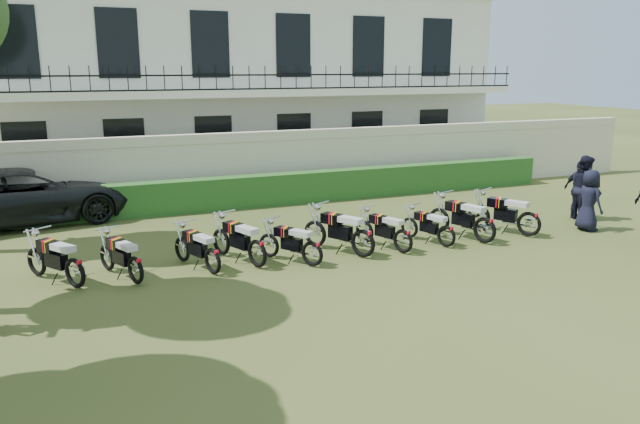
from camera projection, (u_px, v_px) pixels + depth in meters
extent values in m
plane|color=#37451B|center=(386.00, 268.00, 13.85)|extent=(100.00, 100.00, 0.00)
cube|color=beige|center=(273.00, 170.00, 20.82)|extent=(30.00, 0.30, 2.00)
cube|color=beige|center=(272.00, 136.00, 20.56)|extent=(30.00, 0.35, 0.30)
cube|color=#1C4E1C|center=(309.00, 187.00, 20.58)|extent=(18.00, 0.60, 1.00)
cube|color=white|center=(226.00, 88.00, 25.65)|extent=(20.00, 8.00, 7.00)
cube|color=white|center=(260.00, 93.00, 21.42)|extent=(20.00, 1.40, 0.25)
cube|color=black|center=(265.00, 75.00, 20.70)|extent=(20.00, 0.05, 0.05)
cube|color=black|center=(265.00, 89.00, 20.80)|extent=(20.00, 0.05, 0.05)
cube|color=black|center=(27.00, 156.00, 19.71)|extent=(1.30, 0.12, 2.20)
cube|color=black|center=(15.00, 42.00, 18.91)|extent=(1.30, 0.12, 2.20)
cube|color=black|center=(125.00, 152.00, 20.82)|extent=(1.30, 0.12, 2.20)
cube|color=black|center=(118.00, 43.00, 20.03)|extent=(1.30, 0.12, 2.20)
cube|color=black|center=(214.00, 147.00, 21.94)|extent=(1.30, 0.12, 2.20)
cube|color=black|center=(210.00, 45.00, 21.15)|extent=(1.30, 0.12, 2.20)
cube|color=black|center=(294.00, 143.00, 23.06)|extent=(1.30, 0.12, 2.20)
cube|color=black|center=(293.00, 46.00, 22.26)|extent=(1.30, 0.12, 2.20)
cube|color=black|center=(366.00, 140.00, 24.17)|extent=(1.30, 0.12, 2.20)
cube|color=black|center=(368.00, 47.00, 23.38)|extent=(1.30, 0.12, 2.20)
cube|color=black|center=(433.00, 137.00, 25.29)|extent=(1.30, 0.12, 2.20)
cube|color=black|center=(436.00, 48.00, 24.50)|extent=(1.30, 0.12, 2.20)
torus|color=black|center=(96.00, 281.00, 12.11)|extent=(0.42, 0.57, 0.63)
torus|color=black|center=(56.00, 269.00, 12.84)|extent=(0.42, 0.57, 0.63)
cube|color=black|center=(76.00, 268.00, 12.42)|extent=(0.46, 0.57, 0.31)
cube|color=black|center=(68.00, 252.00, 12.48)|extent=(0.48, 0.53, 0.23)
cube|color=red|center=(68.00, 252.00, 12.48)|extent=(0.23, 0.27, 0.24)
cube|color=yellow|center=(70.00, 252.00, 12.45)|extent=(0.21, 0.25, 0.24)
cube|color=silver|center=(83.00, 255.00, 12.19)|extent=(0.52, 0.61, 0.12)
cylinder|color=silver|center=(57.00, 235.00, 12.59)|extent=(0.53, 0.36, 0.03)
torus|color=black|center=(151.00, 279.00, 12.28)|extent=(0.30, 0.58, 0.59)
torus|color=black|center=(121.00, 265.00, 13.15)|extent=(0.30, 0.58, 0.59)
cube|color=black|center=(136.00, 265.00, 12.65)|extent=(0.36, 0.56, 0.29)
cube|color=black|center=(130.00, 251.00, 12.74)|extent=(0.39, 0.49, 0.21)
cube|color=red|center=(130.00, 250.00, 12.74)|extent=(0.24, 0.23, 0.22)
cube|color=yellow|center=(132.00, 251.00, 12.70)|extent=(0.23, 0.21, 0.22)
cube|color=silver|center=(142.00, 254.00, 12.40)|extent=(0.41, 0.58, 0.12)
cylinder|color=silver|center=(122.00, 234.00, 12.89)|extent=(0.55, 0.24, 0.03)
torus|color=black|center=(230.00, 269.00, 12.90)|extent=(0.29, 0.57, 0.58)
torus|color=black|center=(197.00, 256.00, 13.77)|extent=(0.29, 0.57, 0.58)
cube|color=black|center=(214.00, 256.00, 13.27)|extent=(0.34, 0.55, 0.28)
cube|color=black|center=(208.00, 243.00, 13.37)|extent=(0.38, 0.48, 0.21)
cube|color=red|center=(208.00, 242.00, 13.36)|extent=(0.24, 0.22, 0.22)
cube|color=yellow|center=(209.00, 243.00, 13.32)|extent=(0.22, 0.20, 0.22)
cube|color=silver|center=(220.00, 246.00, 13.02)|extent=(0.40, 0.57, 0.11)
cylinder|color=silver|center=(199.00, 228.00, 13.51)|extent=(0.54, 0.23, 0.03)
torus|color=black|center=(277.00, 261.00, 13.31)|extent=(0.32, 0.62, 0.63)
torus|color=black|center=(239.00, 249.00, 14.24)|extent=(0.32, 0.62, 0.63)
cube|color=black|center=(259.00, 249.00, 13.70)|extent=(0.39, 0.60, 0.31)
cube|color=black|center=(251.00, 234.00, 13.81)|extent=(0.42, 0.53, 0.23)
cube|color=red|center=(251.00, 234.00, 13.80)|extent=(0.26, 0.25, 0.24)
cube|color=yellow|center=(253.00, 234.00, 13.76)|extent=(0.24, 0.23, 0.24)
cube|color=silver|center=(266.00, 237.00, 13.44)|extent=(0.44, 0.62, 0.12)
cylinder|color=silver|center=(242.00, 218.00, 13.96)|extent=(0.59, 0.26, 0.03)
torus|color=black|center=(335.00, 259.00, 13.54)|extent=(0.39, 0.52, 0.57)
torus|color=black|center=(290.00, 251.00, 14.20)|extent=(0.39, 0.52, 0.57)
cube|color=black|center=(314.00, 249.00, 13.81)|extent=(0.43, 0.52, 0.28)
cube|color=black|center=(306.00, 237.00, 13.87)|extent=(0.44, 0.48, 0.21)
cube|color=red|center=(306.00, 236.00, 13.87)|extent=(0.21, 0.25, 0.22)
cube|color=yellow|center=(308.00, 237.00, 13.84)|extent=(0.19, 0.23, 0.22)
cube|color=silver|center=(323.00, 238.00, 13.61)|extent=(0.47, 0.55, 0.11)
cylinder|color=silver|center=(295.00, 223.00, 13.97)|extent=(0.48, 0.34, 0.03)
torus|color=black|center=(389.00, 250.00, 14.08)|extent=(0.41, 0.63, 0.66)
torus|color=black|center=(338.00, 240.00, 14.93)|extent=(0.41, 0.63, 0.66)
cube|color=black|center=(365.00, 238.00, 14.44)|extent=(0.47, 0.62, 0.33)
cube|color=black|center=(356.00, 224.00, 14.52)|extent=(0.49, 0.57, 0.24)
cube|color=red|center=(356.00, 224.00, 14.52)|extent=(0.26, 0.28, 0.25)
cube|color=yellow|center=(359.00, 224.00, 14.48)|extent=(0.23, 0.26, 0.25)
cube|color=silver|center=(376.00, 226.00, 14.18)|extent=(0.52, 0.65, 0.13)
cylinder|color=silver|center=(344.00, 209.00, 14.65)|extent=(0.58, 0.35, 0.03)
torus|color=black|center=(424.00, 247.00, 14.43)|extent=(0.29, 0.57, 0.58)
torus|color=black|center=(383.00, 237.00, 15.29)|extent=(0.29, 0.57, 0.58)
cube|color=black|center=(405.00, 237.00, 14.79)|extent=(0.35, 0.55, 0.28)
cube|color=black|center=(398.00, 225.00, 14.89)|extent=(0.39, 0.49, 0.21)
cube|color=red|center=(398.00, 224.00, 14.88)|extent=(0.24, 0.23, 0.22)
cube|color=yellow|center=(400.00, 225.00, 14.84)|extent=(0.22, 0.20, 0.22)
cube|color=silver|center=(414.00, 227.00, 14.55)|extent=(0.40, 0.57, 0.11)
cylinder|color=silver|center=(388.00, 211.00, 15.03)|extent=(0.54, 0.24, 0.03)
torus|color=black|center=(466.00, 242.00, 14.95)|extent=(0.27, 0.54, 0.54)
torus|color=black|center=(427.00, 233.00, 15.77)|extent=(0.27, 0.54, 0.54)
cube|color=black|center=(448.00, 232.00, 15.30)|extent=(0.32, 0.51, 0.27)
cube|color=black|center=(442.00, 221.00, 15.39)|extent=(0.36, 0.46, 0.20)
cube|color=red|center=(442.00, 221.00, 15.39)|extent=(0.23, 0.21, 0.20)
cube|color=yellow|center=(443.00, 221.00, 15.35)|extent=(0.21, 0.19, 0.20)
cube|color=silver|center=(457.00, 223.00, 15.07)|extent=(0.37, 0.53, 0.11)
cylinder|color=silver|center=(433.00, 209.00, 15.53)|extent=(0.51, 0.21, 0.03)
torus|color=black|center=(509.00, 237.00, 15.16)|extent=(0.31, 0.66, 0.67)
torus|color=black|center=(461.00, 226.00, 16.19)|extent=(0.31, 0.66, 0.67)
cube|color=black|center=(487.00, 225.00, 15.60)|extent=(0.38, 0.63, 0.33)
cube|color=black|center=(479.00, 212.00, 15.71)|extent=(0.43, 0.56, 0.24)
cube|color=red|center=(479.00, 212.00, 15.71)|extent=(0.28, 0.25, 0.25)
cube|color=yellow|center=(481.00, 212.00, 15.66)|extent=(0.26, 0.23, 0.25)
cube|color=silver|center=(498.00, 214.00, 15.30)|extent=(0.45, 0.65, 0.13)
cylinder|color=silver|center=(468.00, 197.00, 15.89)|extent=(0.63, 0.25, 0.03)
torus|color=black|center=(556.00, 229.00, 15.87)|extent=(0.40, 0.62, 0.66)
torus|color=black|center=(503.00, 221.00, 16.73)|extent=(0.40, 0.62, 0.66)
cube|color=black|center=(531.00, 219.00, 16.23)|extent=(0.46, 0.61, 0.32)
cube|color=black|center=(523.00, 207.00, 16.31)|extent=(0.48, 0.56, 0.24)
cube|color=red|center=(523.00, 207.00, 16.31)|extent=(0.26, 0.28, 0.25)
cube|color=yellow|center=(525.00, 207.00, 16.27)|extent=(0.23, 0.25, 0.25)
cube|color=silver|center=(543.00, 209.00, 15.98)|extent=(0.51, 0.64, 0.13)
cylinder|color=silver|center=(511.00, 194.00, 16.45)|extent=(0.58, 0.34, 0.03)
imported|color=black|center=(26.00, 196.00, 17.64)|extent=(6.13, 3.69, 1.59)
imported|color=black|center=(589.00, 200.00, 16.87)|extent=(0.56, 0.84, 1.67)
imported|color=black|center=(584.00, 188.00, 18.06)|extent=(0.91, 1.06, 1.89)
imported|color=black|center=(580.00, 190.00, 18.15)|extent=(0.57, 1.07, 1.74)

